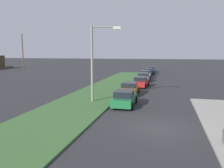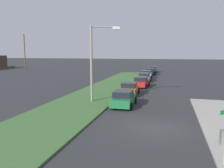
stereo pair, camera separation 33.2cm
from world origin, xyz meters
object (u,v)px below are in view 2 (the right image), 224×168
Objects in this scene: parked_car_orange at (129,89)px; streetlight at (95,58)px; parked_car_blue at (153,69)px; parked_car_red at (141,82)px; parked_car_black at (150,72)px; parked_car_silver at (144,77)px; parked_car_white at (147,74)px; utility_box at (224,139)px; parked_car_green at (124,98)px; distant_utility_pole at (25,52)px.

streetlight is at bearing 152.14° from parked_car_orange.
parked_car_red is at bearing 177.95° from parked_car_blue.
parked_car_black is (17.91, 0.21, 0.00)m from parked_car_red.
parked_car_red is 1.01× the size of parked_car_silver.
parked_car_red and parked_car_white have the same top height.
parked_car_white reaches higher than utility_box.
parked_car_blue is (24.69, 0.23, 0.00)m from parked_car_red.
parked_car_green is 4.83m from streetlight.
parked_car_orange is 0.98× the size of parked_car_red.
distant_utility_pole is at bearing 43.40° from parked_car_green.
parked_car_white is (5.31, 0.15, 0.00)m from parked_car_silver.
utility_box is 0.09× the size of distant_utility_pole.
parked_car_green and parked_car_silver have the same top height.
parked_car_silver is at bearing -9.45° from streetlight.
parked_car_white is at bearing 176.74° from parked_car_blue.
parked_car_red is 1.00× the size of parked_car_blue.
distant_utility_pole reaches higher than parked_car_red.
distant_utility_pole is at bearing 47.57° from parked_car_orange.
parked_car_silver is at bearing 15.04° from utility_box.
streetlight is at bearing 169.85° from parked_car_white.
streetlight reaches higher than parked_car_silver.
parked_car_red is 11.58m from parked_car_white.
parked_car_blue is (36.84, 0.10, 0.00)m from parked_car_green.
parked_car_black and parked_car_blue have the same top height.
parked_car_black is at bearing 177.57° from parked_car_blue.
parked_car_red is 4.88× the size of utility_box.
parked_car_red is 0.59× the size of streetlight.
streetlight reaches higher than parked_car_green.
parked_car_green is 0.99× the size of parked_car_silver.
parked_car_white is 1.00× the size of parked_car_blue.
parked_car_orange and parked_car_silver have the same top height.
utility_box is at bearing -152.36° from parked_car_orange.
parked_car_white is 0.59× the size of streetlight.
streetlight is 49.50m from distant_utility_pole.
parked_car_black is at bearing -5.76° from streetlight.
distant_utility_pole reaches higher than streetlight.
parked_car_white is 32.50m from utility_box.
parked_car_blue is (13.11, -0.16, 0.00)m from parked_car_white.
parked_car_silver is 5.31m from parked_car_white.
parked_car_white and parked_car_black have the same top height.
parked_car_white is at bearing -178.44° from parked_car_black.
parked_car_orange is at bearing 177.77° from parked_car_red.
parked_car_black is at bearing 3.89° from parked_car_red.
parked_car_blue is 4.86× the size of utility_box.
parked_car_silver is 41.08m from distant_utility_pole.
parked_car_green is 12.15m from parked_car_red.
parked_car_white is 4.88× the size of utility_box.
parked_car_silver is at bearing 178.41° from parked_car_white.
utility_box is (-31.68, -7.24, -0.27)m from parked_car_white.
parked_car_black is 0.44× the size of distant_utility_pole.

